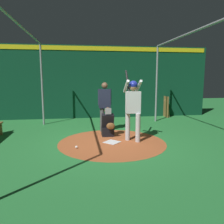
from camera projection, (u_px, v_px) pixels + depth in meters
name	position (u px, v px, depth m)	size (l,w,h in m)	color
ground_plane	(112.00, 142.00, 6.82)	(27.06, 27.06, 0.00)	#287A38
dirt_circle	(112.00, 142.00, 6.82)	(3.29, 3.29, 0.01)	#AD562D
home_plate	(112.00, 142.00, 6.81)	(0.42, 0.42, 0.01)	white
batter	(133.00, 104.00, 6.81)	(0.68, 0.49, 2.21)	#BCBCC0
catcher	(108.00, 125.00, 7.52)	(0.58, 0.40, 0.99)	black
umpire	(105.00, 104.00, 8.10)	(0.23, 0.49, 1.81)	#4C4C51
back_wall	(99.00, 82.00, 10.90)	(0.22, 11.06, 3.51)	#0C3D26
cage_frame	(112.00, 64.00, 6.46)	(6.26, 5.06, 3.39)	gray
bat_rack	(165.00, 107.00, 11.35)	(0.82, 0.19, 1.05)	olive
baseball_0	(76.00, 147.00, 6.23)	(0.07, 0.07, 0.07)	white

